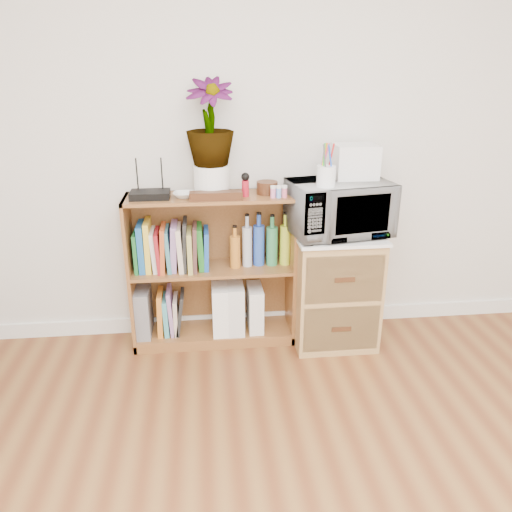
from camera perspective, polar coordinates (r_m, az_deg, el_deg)
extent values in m
cube|color=white|center=(3.42, 1.10, -7.12)|extent=(4.00, 0.02, 0.10)
cube|color=brown|center=(3.09, -4.98, -1.69)|extent=(1.00, 0.30, 0.95)
cube|color=#9E7542|center=(3.17, 8.84, -3.72)|extent=(0.50, 0.45, 0.70)
imported|color=white|center=(2.98, 9.46, 5.45)|extent=(0.63, 0.48, 0.31)
cylinder|color=white|center=(2.79, 8.01, 9.02)|extent=(0.10, 0.10, 0.11)
cube|color=white|center=(3.03, 11.24, 10.57)|extent=(0.25, 0.21, 0.20)
cube|color=black|center=(2.93, -12.01, 6.88)|extent=(0.22, 0.15, 0.04)
imported|color=silver|center=(2.90, -8.18, 6.93)|extent=(0.13, 0.13, 0.03)
cylinder|color=white|center=(2.93, -5.10, 8.63)|extent=(0.20, 0.20, 0.17)
imported|color=#3F7C31|center=(2.88, -5.32, 14.98)|extent=(0.27, 0.27, 0.48)
cube|color=#321D0D|center=(2.83, -4.60, 6.88)|extent=(0.30, 0.07, 0.05)
cylinder|color=#B11527|center=(2.89, -1.22, 7.72)|extent=(0.04, 0.04, 0.09)
cylinder|color=#361C0E|center=(2.96, 1.27, 7.81)|extent=(0.12, 0.12, 0.07)
cube|color=#D87889|center=(2.87, 2.62, 7.23)|extent=(0.11, 0.04, 0.06)
cube|color=slate|center=(3.22, -12.74, -6.13)|extent=(0.09, 0.24, 0.30)
cube|color=white|center=(3.18, -4.13, -5.85)|extent=(0.10, 0.25, 0.31)
cube|color=silver|center=(3.18, -2.38, -5.74)|extent=(0.10, 0.25, 0.32)
cube|color=white|center=(3.20, -0.11, -5.89)|extent=(0.09, 0.23, 0.29)
cube|color=#1C6B2D|center=(3.06, -13.50, 0.49)|extent=(0.02, 0.20, 0.24)
cube|color=#1B5BA6|center=(3.05, -12.92, 0.96)|extent=(0.04, 0.20, 0.29)
cube|color=yellow|center=(3.04, -12.22, 1.14)|extent=(0.03, 0.20, 0.31)
cube|color=silver|center=(3.05, -11.57, 0.63)|extent=(0.04, 0.20, 0.25)
cube|color=maroon|center=(3.04, -11.06, 0.67)|extent=(0.03, 0.20, 0.25)
cube|color=#BF4E21|center=(3.04, -10.55, 0.95)|extent=(0.04, 0.20, 0.28)
cube|color=teal|center=(3.04, -9.99, 0.80)|extent=(0.04, 0.20, 0.26)
cube|color=#926CA2|center=(3.03, -9.36, 1.05)|extent=(0.05, 0.20, 0.28)
cube|color=beige|center=(3.03, -8.66, 0.96)|extent=(0.04, 0.20, 0.27)
cube|color=#242424|center=(3.02, -8.12, 1.29)|extent=(0.03, 0.20, 0.31)
cube|color=#A79D4D|center=(3.03, -7.55, 0.81)|extent=(0.03, 0.20, 0.25)
cube|color=#4D302C|center=(3.03, -6.99, 1.07)|extent=(0.03, 0.20, 0.28)
cube|color=#1D7022|center=(3.03, -6.36, 0.98)|extent=(0.04, 0.20, 0.26)
cube|color=#1B4AA2|center=(3.03, -5.70, 0.79)|extent=(0.03, 0.20, 0.24)
cylinder|color=#C27324|center=(3.03, -2.43, 1.07)|extent=(0.06, 0.06, 0.26)
cylinder|color=#ADB5C4|center=(3.03, -1.01, 1.69)|extent=(0.06, 0.06, 0.32)
cylinder|color=blue|center=(3.03, 0.35, 1.78)|extent=(0.07, 0.07, 0.32)
cylinder|color=#318851|center=(3.05, 1.85, 1.72)|extent=(0.07, 0.07, 0.31)
cylinder|color=#AFC22D|center=(3.06, 3.37, 1.86)|extent=(0.07, 0.07, 0.32)
cube|color=orange|center=(3.21, -10.84, -6.29)|extent=(0.04, 0.19, 0.28)
cube|color=teal|center=(3.22, -10.20, -6.58)|extent=(0.04, 0.19, 0.24)
cube|color=#9A6FA6|center=(3.20, -9.68, -6.13)|extent=(0.04, 0.19, 0.29)
cube|color=#C3AB98|center=(3.21, -9.13, -6.58)|extent=(0.03, 0.19, 0.24)
cube|color=black|center=(3.21, -8.65, -6.34)|extent=(0.06, 0.19, 0.26)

